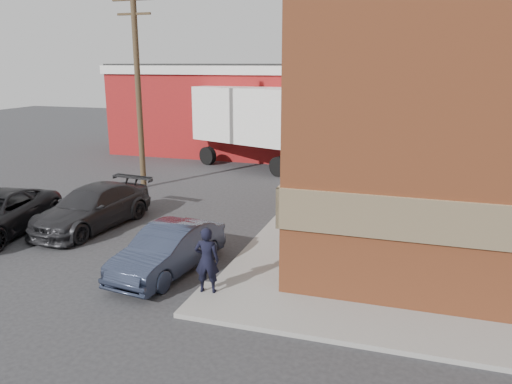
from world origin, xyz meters
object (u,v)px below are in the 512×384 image
Objects in this scene: box_truck at (267,123)px; suv_b at (92,207)px; man at (207,260)px; sedan at (168,250)px; utility_pole at (138,84)px; warehouse at (248,108)px.

suv_b is at bearing -84.25° from box_truck.
man is 0.18× the size of box_truck.
man is at bearing -25.42° from suv_b.
sedan is at bearing -42.92° from man.
utility_pole is 5.36× the size of man.
man is at bearing -52.52° from utility_pole.
sedan is (5.70, -8.50, -4.08)m from utility_pole.
sedan is 0.81× the size of suv_b.
warehouse reaches higher than suv_b.
warehouse is at bearing 82.23° from utility_pole.
man is 0.34× the size of suv_b.
utility_pole reaches higher than box_truck.
box_truck is (2.80, -5.23, -0.29)m from warehouse.
man is at bearing -24.98° from sedan.
utility_pole is at bearing -97.77° from warehouse.
suv_b is (-0.20, -16.75, -2.09)m from warehouse.
utility_pole reaches higher than suv_b.
utility_pole is at bearing 131.55° from sedan.
warehouse is 4.05× the size of sedan.
warehouse is 9.70× the size of man.
box_truck is (-1.40, 14.26, 1.86)m from sedan.
suv_b is (-6.00, 3.78, -0.24)m from man.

